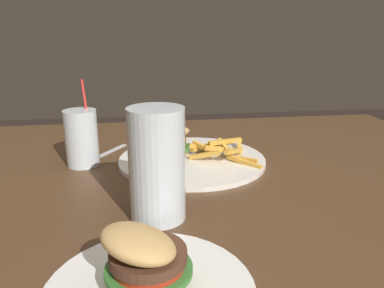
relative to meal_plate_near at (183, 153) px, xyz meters
The scene contains 6 objects.
dining_table 0.28m from the meal_plate_near, 99.77° to the left, with size 1.28×1.21×0.76m.
meal_plate_near is the anchor object (origin of this frame).
beer_glass 0.26m from the meal_plate_near, 74.64° to the left, with size 0.08×0.08×0.17m.
juice_glass 0.22m from the meal_plate_near, ahead, with size 0.07×0.07×0.18m.
spoon 0.20m from the meal_plate_near, 13.27° to the right, with size 0.10×0.14×0.01m.
meal_plate_far 0.43m from the meal_plate_near, 78.33° to the left, with size 0.23×0.23×0.09m.
Camera 1 is at (0.12, 0.55, 1.04)m, focal length 35.00 mm.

